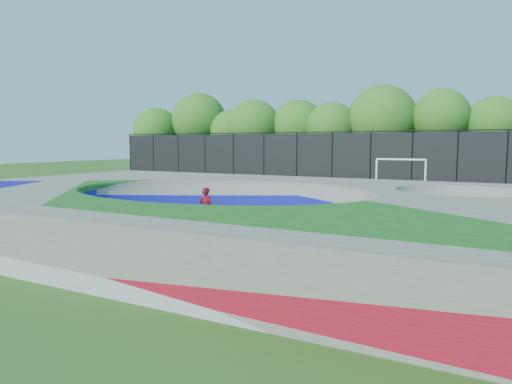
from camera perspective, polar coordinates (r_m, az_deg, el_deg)
ground at (r=16.13m, az=-4.45°, el=-4.91°), size 120.00×120.00×0.00m
skate_deck at (r=16.01m, az=-4.47°, el=-2.27°), size 22.00×14.00×1.50m
skater at (r=16.36m, az=-6.23°, el=-2.06°), size 0.56×0.38×1.53m
skateboard at (r=16.48m, az=-6.20°, el=-4.60°), size 0.80×0.31×0.05m
soccer_goal at (r=31.09m, az=17.62°, el=2.81°), size 3.21×0.12×2.12m
fence at (r=35.41m, az=14.12°, el=4.28°), size 48.09×0.09×4.04m
treeline at (r=40.57m, az=14.96°, el=8.53°), size 53.11×7.01×8.59m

